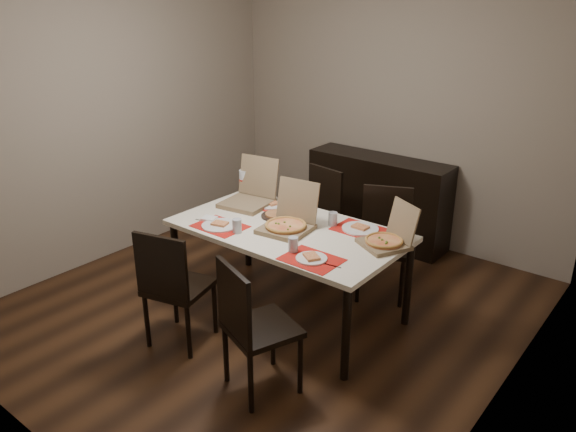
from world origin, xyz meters
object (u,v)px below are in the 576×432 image
Objects in this scene: dining_table at (288,236)px; dip_bowl at (306,220)px; sideboard at (378,199)px; pizza_box_center at (288,223)px; chair_far_left at (316,213)px; chair_near_right at (251,324)px; soda_bottle at (244,183)px; chair_far_right at (384,237)px; chair_near_left at (173,284)px.

dip_bowl reaches higher than dining_table.
pizza_box_center reaches higher than sideboard.
chair_far_left is 0.86m from dip_bowl.
chair_near_right is at bearing -69.96° from dip_bowl.
sideboard is 5.38× the size of soda_bottle.
sideboard is 1.82m from pizza_box_center.
pizza_box_center is at bearing -92.40° from dip_bowl.
chair_far_left is at bearing -102.40° from sideboard.
chair_far_right is at bearing 20.16° from soda_bottle.
chair_far_right is at bearing 90.57° from chair_near_right.
soda_bottle is at bearing -113.28° from sideboard.
dining_table is 4.15× the size of pizza_box_center.
chair_far_left is at bearing 114.00° from chair_near_right.
chair_far_left is at bearing 113.13° from pizza_box_center.
sideboard is at bearing 66.72° from soda_bottle.
soda_bottle is (-0.43, 1.24, 0.36)m from chair_near_left.
sideboard is 1.61× the size of chair_near_right.
soda_bottle is at bearing 109.11° from chair_near_left.
chair_near_right and chair_far_right have the same top height.
sideboard is 1.13m from chair_far_right.
pizza_box_center is at bearing -25.52° from soda_bottle.
dining_table is 0.92m from chair_far_right.
soda_bottle is (-0.60, -1.39, 0.42)m from sideboard.
chair_near_right is at bearing -65.10° from pizza_box_center.
pizza_box_center is (-0.39, -0.83, 0.30)m from chair_far_right.
chair_near_right is 2.14× the size of pizza_box_center.
chair_far_right is at bearing 65.17° from chair_near_left.
chair_far_left is 0.77m from soda_bottle.
soda_bottle reaches higher than sideboard.
chair_far_left is at bearing 119.67° from dip_bowl.
chair_far_left is (-0.38, 0.90, -0.17)m from dining_table.
soda_bottle is at bearing -159.84° from chair_far_right.
soda_bottle is (-0.41, -0.54, 0.36)m from chair_far_left.
dining_table is at bearing 67.75° from chair_near_left.
dip_bowl is at bearing -11.69° from soda_bottle.
pizza_box_center reaches higher than chair_near_left.
dining_table is 1.94× the size of chair_near_right.
chair_far_right is (0.42, 0.80, -0.17)m from dining_table.
chair_near_right is 3.33× the size of soda_bottle.
chair_far_left is (-0.81, 1.82, 0.00)m from chair_near_right.
dining_table is at bearing -83.79° from sideboard.
soda_bottle is (-0.79, 0.36, 0.18)m from dining_table.
chair_near_left is at bearing -114.83° from chair_far_right.
pizza_box_center is (0.38, 0.85, 0.30)m from chair_near_left.
soda_bottle reaches higher than dip_bowl.
chair_far_right is at bearing -7.36° from chair_far_left.
sideboard is 1.57m from soda_bottle.
dining_table is at bearing -99.43° from dip_bowl.
soda_bottle reaches higher than chair_near_right.
chair_near_left is 1.78m from chair_far_left.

